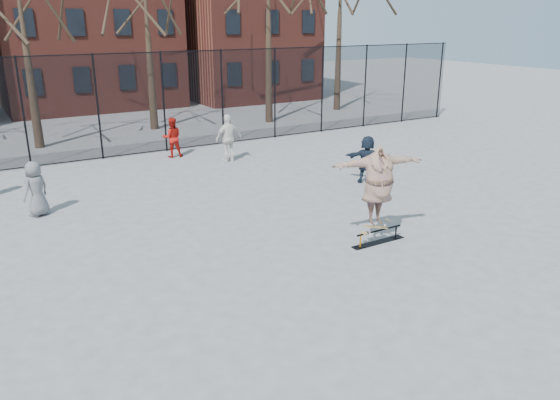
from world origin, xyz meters
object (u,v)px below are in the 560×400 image
skateboard (376,229)px  bystander_navy (367,159)px  skate_rail (378,237)px  bystander_red (172,137)px  skater (378,190)px  bystander_extra (36,189)px  bystander_white (228,138)px

skateboard → bystander_navy: bearing=52.8°
skate_rail → bystander_red: (-1.20, 10.86, 0.65)m
skate_rail → skater: 1.25m
bystander_red → bystander_extra: bearing=52.0°
skate_rail → bystander_navy: bearing=53.7°
bystander_extra → bystander_white: bearing=167.9°
skater → bystander_extra: 9.26m
bystander_navy → skater: bearing=98.1°
skate_rail → bystander_white: 9.12m
skateboard → bystander_extra: (-6.69, 6.37, 0.39)m
skater → bystander_white: size_ratio=1.30×
skateboard → skater: skater is taller
bystander_red → bystander_navy: size_ratio=0.98×
skater → bystander_navy: (3.16, 4.16, -0.58)m
skateboard → skater: (0.00, 0.00, 1.00)m
bystander_red → bystander_navy: (4.25, -6.71, 0.02)m
skater → bystander_white: bearing=99.2°
skateboard → skate_rail: bearing=0.0°
bystander_navy → skate_rail: bearing=99.0°
skater → bystander_extra: (-6.69, 6.37, -0.60)m
skateboard → bystander_extra: size_ratio=0.48×
bystander_navy → bystander_extra: size_ratio=1.03×
skate_rail → skateboard: bearing=180.0°
bystander_red → skateboard: bearing=109.0°
bystander_extra → skateboard: bearing=103.6°
bystander_white → bystander_red: bearing=-50.4°
skateboard → bystander_navy: bystander_navy is taller
skater → bystander_red: bearing=108.1°
skate_rail → bystander_red: size_ratio=0.98×
bystander_white → skater: bearing=84.9°
skate_rail → bystander_navy: size_ratio=0.95×
skateboard → bystander_white: (0.49, 9.08, 0.52)m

